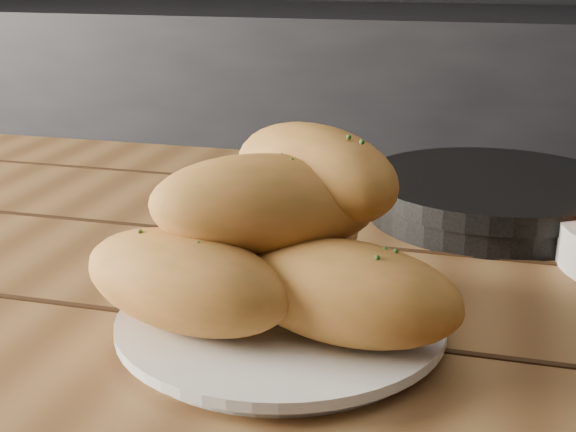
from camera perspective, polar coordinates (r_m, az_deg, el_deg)
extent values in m
cube|color=black|center=(1.98, 9.97, 1.04)|extent=(2.80, 0.60, 0.90)
cube|color=brown|center=(0.72, 2.31, -6.26)|extent=(1.42, 0.91, 0.04)
cylinder|color=silver|center=(0.61, -0.50, -8.09)|extent=(0.22, 0.22, 0.01)
cylinder|color=silver|center=(0.61, -0.50, -7.41)|extent=(0.25, 0.25, 0.01)
ellipsoid|color=#C37636|center=(0.58, -7.36, -4.63)|extent=(0.18, 0.12, 0.07)
ellipsoid|color=#C37636|center=(0.55, 4.18, -5.46)|extent=(0.17, 0.10, 0.07)
ellipsoid|color=#C37636|center=(0.65, 0.48, -1.88)|extent=(0.13, 0.18, 0.07)
ellipsoid|color=#C37636|center=(0.57, -1.74, 0.84)|extent=(0.18, 0.12, 0.07)
ellipsoid|color=#C37636|center=(0.59, 1.85, 3.08)|extent=(0.17, 0.15, 0.07)
cylinder|color=black|center=(0.90, 14.31, 0.86)|extent=(0.27, 0.27, 0.03)
cylinder|color=black|center=(0.90, 14.40, 2.08)|extent=(0.28, 0.28, 0.02)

